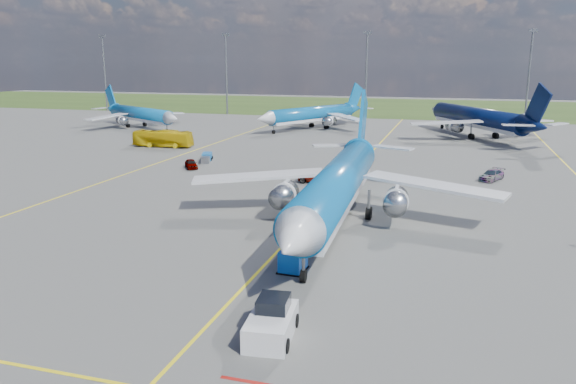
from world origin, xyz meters
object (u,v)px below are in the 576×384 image
(main_airliner, at_px, (337,225))
(service_car_b, at_px, (319,177))
(baggage_tug_c, at_px, (206,158))
(uld_container, at_px, (293,260))
(bg_jet_n, at_px, (476,137))
(apron_bus, at_px, (163,139))
(service_car_c, at_px, (492,175))
(pushback_tug, at_px, (272,322))
(service_car_a, at_px, (191,164))
(bg_jet_nnw, at_px, (312,129))
(bg_jet_nw, at_px, (141,128))

(main_airliner, distance_m, service_car_b, 19.09)
(main_airliner, height_order, baggage_tug_c, main_airliner)
(main_airliner, relative_size, uld_container, 21.01)
(bg_jet_n, bearing_deg, apron_bus, -0.17)
(uld_container, relative_size, service_car_c, 0.44)
(main_airliner, bearing_deg, service_car_c, 56.97)
(baggage_tug_c, bearing_deg, uld_container, -76.79)
(bg_jet_n, distance_m, uld_container, 83.91)
(apron_bus, bearing_deg, uld_container, -145.22)
(main_airliner, relative_size, pushback_tug, 6.71)
(pushback_tug, height_order, uld_container, pushback_tug)
(service_car_a, distance_m, service_car_c, 41.88)
(uld_container, xyz_separation_m, service_car_c, (16.11, 38.75, -0.15))
(apron_bus, xyz_separation_m, baggage_tug_c, (13.62, -10.96, -1.00))
(bg_jet_nnw, xyz_separation_m, service_car_b, (14.93, -55.30, 0.74))
(bg_jet_nw, distance_m, bg_jet_nnw, 39.70)
(main_airliner, bearing_deg, pushback_tug, -90.02)
(bg_jet_nw, height_order, service_car_b, bg_jet_nw)
(pushback_tug, relative_size, apron_bus, 0.60)
(bg_jet_nnw, relative_size, service_car_a, 9.50)
(bg_jet_nnw, distance_m, baggage_tug_c, 45.30)
(pushback_tug, distance_m, service_car_c, 51.03)
(apron_bus, relative_size, service_car_c, 2.32)
(main_airliner, height_order, service_car_a, main_airliner)
(uld_container, relative_size, apron_bus, 0.19)
(bg_jet_nw, bearing_deg, service_car_a, -110.45)
(bg_jet_nw, xyz_separation_m, service_car_a, (33.37, -41.91, 0.66))
(main_airliner, xyz_separation_m, pushback_tug, (0.96, -22.96, 0.89))
(main_airliner, bearing_deg, bg_jet_n, 75.84)
(bg_jet_nnw, height_order, service_car_c, bg_jet_nnw)
(bg_jet_nw, distance_m, main_airliner, 87.61)
(bg_jet_nnw, xyz_separation_m, bg_jet_n, (35.58, -3.59, 0.00))
(service_car_b, bearing_deg, apron_bus, 55.06)
(service_car_b, bearing_deg, bg_jet_nw, 46.28)
(service_car_b, distance_m, baggage_tug_c, 23.05)
(bg_jet_n, height_order, service_car_a, bg_jet_n)
(service_car_b, bearing_deg, baggage_tug_c, 60.28)
(bg_jet_nw, xyz_separation_m, pushback_tug, (60.66, -87.09, 0.89))
(service_car_a, bearing_deg, bg_jet_nw, 94.78)
(main_airliner, xyz_separation_m, service_car_b, (-6.16, 18.06, 0.74))
(service_car_b, distance_m, service_car_c, 22.96)
(main_airliner, distance_m, pushback_tug, 23.00)
(service_car_a, distance_m, service_car_b, 20.60)
(bg_jet_nnw, relative_size, apron_bus, 3.36)
(pushback_tug, xyz_separation_m, service_car_a, (-27.29, 45.18, -0.22))
(bg_jet_nnw, bearing_deg, pushback_tug, -49.68)
(pushback_tug, height_order, baggage_tug_c, pushback_tug)
(service_car_a, relative_size, baggage_tug_c, 0.75)
(bg_jet_nw, height_order, baggage_tug_c, bg_jet_nw)
(service_car_a, bearing_deg, uld_container, -87.54)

